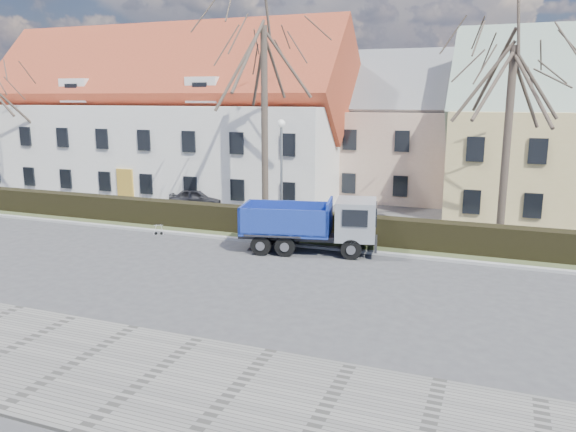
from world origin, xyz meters
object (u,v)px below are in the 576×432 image
at_px(parked_car_a, 198,198).
at_px(cart_frame, 155,229).
at_px(streetlight, 282,176).
at_px(dump_truck, 304,224).

bearing_deg(parked_car_a, cart_frame, -175.82).
bearing_deg(cart_frame, streetlight, 27.10).
xyz_separation_m(cart_frame, parked_car_a, (-1.59, 6.99, 0.31)).
height_order(dump_truck, streetlight, streetlight).
bearing_deg(dump_truck, streetlight, 115.22).
bearing_deg(parked_car_a, streetlight, -127.97).
relative_size(dump_truck, parked_car_a, 1.77).
height_order(dump_truck, cart_frame, dump_truck).
bearing_deg(streetlight, cart_frame, -152.90).
bearing_deg(dump_truck, parked_car_a, 131.54).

